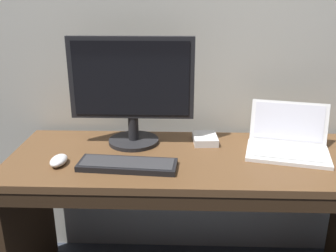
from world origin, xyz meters
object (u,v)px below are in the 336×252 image
wired_keyboard (127,165)px  external_drive_box (205,139)px  laptop_white (288,143)px  computer_mouse (59,160)px  external_monitor (132,90)px

wired_keyboard → external_drive_box: size_ratio=2.86×
laptop_white → computer_mouse: laptop_white is taller
external_monitor → computer_mouse: external_monitor is taller
wired_keyboard → external_drive_box: external_drive_box is taller
wired_keyboard → laptop_white: bearing=15.3°
laptop_white → external_monitor: bearing=174.6°
laptop_white → wired_keyboard: (-0.71, -0.19, -0.03)m
laptop_white → external_drive_box: 0.38m
external_monitor → wired_keyboard: bearing=-88.5°
external_monitor → computer_mouse: 0.45m
external_drive_box → wired_keyboard: bearing=-139.3°
external_drive_box → external_monitor: bearing=-175.1°
wired_keyboard → computer_mouse: 0.29m
laptop_white → computer_mouse: (-1.00, -0.17, -0.02)m
external_monitor → external_drive_box: (0.34, 0.03, -0.25)m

